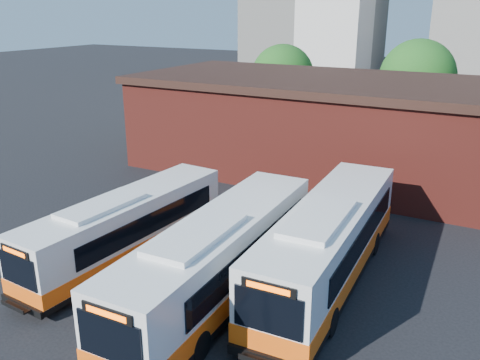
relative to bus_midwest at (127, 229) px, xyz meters
The scene contains 7 objects.
ground 5.58m from the bus_midwest, 33.22° to the right, with size 220.00×220.00×0.00m, color black.
bus_midwest is the anchor object (origin of this frame).
bus_mideast 5.49m from the bus_midwest, 10.49° to the right, with size 3.00×12.92×3.50m.
bus_east 8.92m from the bus_midwest, 15.09° to the left, with size 3.20×13.07×3.53m.
depot_building 17.73m from the bus_midwest, 75.16° to the left, with size 28.60×12.60×6.40m.
tree_west 29.73m from the bus_midwest, 100.69° to the left, with size 6.00×6.00×7.65m.
tree_mid 31.93m from the bus_midwest, 78.15° to the left, with size 6.56×6.56×8.36m.
Camera 1 is at (9.91, -12.87, 10.80)m, focal length 38.00 mm.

